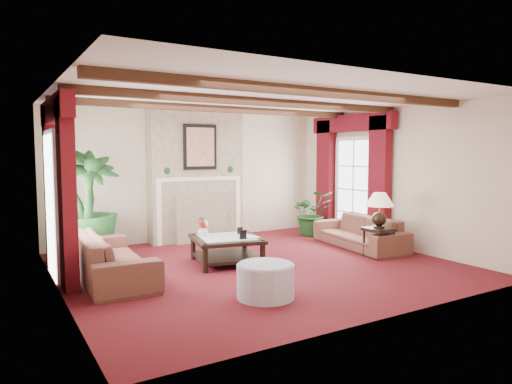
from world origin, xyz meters
TOP-DOWN VIEW (x-y plane):
  - floor at (0.00, 0.00)m, footprint 6.00×6.00m
  - ceiling at (0.00, 0.00)m, footprint 6.00×6.00m
  - back_wall at (0.00, 2.75)m, footprint 6.00×0.02m
  - left_wall at (-3.00, 0.00)m, footprint 0.02×5.50m
  - right_wall at (3.00, 0.00)m, footprint 0.02×5.50m
  - ceiling_beams at (0.00, 0.00)m, footprint 6.00×3.00m
  - fireplace at (0.00, 2.55)m, footprint 2.00×0.52m
  - french_door_left at (-2.97, 1.00)m, footprint 0.10×1.10m
  - french_door_right at (2.97, 1.00)m, footprint 0.10×1.10m
  - curtains_left at (-2.86, 1.00)m, footprint 0.20×2.40m
  - curtains_right at (2.86, 1.00)m, footprint 0.20×2.40m
  - sofa_left at (-2.25, 0.43)m, footprint 2.30×0.81m
  - sofa_right at (2.40, 0.22)m, footprint 2.20×1.06m
  - potted_palm at (-2.30, 1.92)m, footprint 1.85×2.33m
  - small_plant at (2.42, 1.75)m, footprint 1.45×1.50m
  - coffee_table at (-0.39, 0.41)m, footprint 1.26×1.26m
  - side_table at (2.13, -0.55)m, footprint 0.51×0.51m
  - ottoman at (-0.78, -1.45)m, footprint 0.73×0.73m
  - table_lamp at (2.13, -0.55)m, footprint 0.50×0.50m
  - flower_vase at (-0.68, 0.69)m, footprint 0.28×0.29m
  - book at (-0.19, 0.15)m, footprint 0.23×0.06m
  - photo_frame_a at (-0.25, 0.08)m, footprint 0.12×0.02m
  - photo_frame_b at (-0.06, 0.54)m, footprint 0.10×0.05m

SIDE VIEW (x-z plane):
  - floor at x=0.00m, z-range 0.00..0.00m
  - ottoman at x=-0.78m, z-range 0.00..0.43m
  - coffee_table at x=-0.39m, z-range 0.00..0.44m
  - side_table at x=2.13m, z-range 0.00..0.52m
  - small_plant at x=2.42m, z-range 0.00..0.78m
  - sofa_right at x=2.40m, z-range 0.00..0.81m
  - sofa_left at x=-2.25m, z-range 0.00..0.88m
  - photo_frame_b at x=-0.06m, z-range 0.44..0.56m
  - photo_frame_a at x=-0.25m, z-range 0.44..0.60m
  - potted_palm at x=-2.30m, z-range 0.00..1.06m
  - flower_vase at x=-0.68m, z-range 0.44..0.62m
  - book at x=-0.19m, z-range 0.44..0.75m
  - table_lamp at x=2.13m, z-range 0.52..1.16m
  - back_wall at x=0.00m, z-range 0.00..2.70m
  - left_wall at x=-3.00m, z-range 0.00..2.70m
  - right_wall at x=3.00m, z-range 0.00..2.70m
  - french_door_left at x=-2.97m, z-range 1.05..3.21m
  - french_door_right at x=2.97m, z-range 1.05..3.21m
  - curtains_left at x=-2.86m, z-range 1.28..3.83m
  - curtains_right at x=2.86m, z-range 1.28..3.83m
  - ceiling_beams at x=0.00m, z-range 2.58..2.70m
  - ceiling at x=0.00m, z-range 2.70..2.70m
  - fireplace at x=0.00m, z-range 1.35..4.05m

